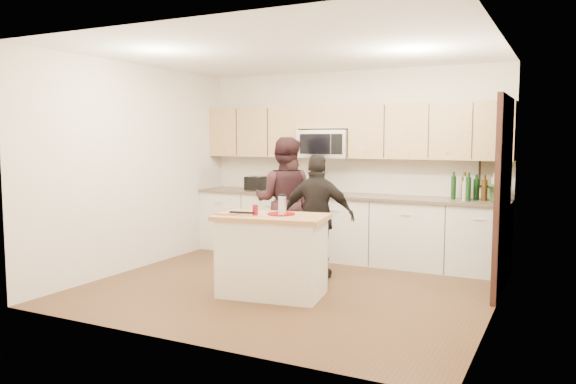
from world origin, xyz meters
The scene contains 21 objects.
floor centered at (0.00, 0.00, 0.00)m, with size 4.50×4.50×0.00m, color #50321B.
room_shell centered at (0.00, 0.00, 1.73)m, with size 4.52×4.02×2.71m.
back_cabinetry centered at (0.00, 1.69, 0.47)m, with size 4.50×0.66×0.94m.
upper_cabinetry centered at (0.03, 1.83, 1.84)m, with size 4.50×0.33×0.75m.
microwave centered at (-0.31, 1.80, 1.65)m, with size 0.76×0.41×0.40m.
doorway centered at (2.23, 0.90, 1.16)m, with size 0.06×1.25×2.20m.
framed_picture centered at (1.95, 1.98, 1.28)m, with size 0.30×0.03×0.38m.
dish_towel centered at (-0.95, 1.50, 0.80)m, with size 0.34×0.60×0.48m.
island centered at (-0.02, -0.39, 0.45)m, with size 1.29×0.87×0.90m.
red_plate centered at (0.06, -0.33, 0.91)m, with size 0.31×0.31×0.02m, color maroon.
box_grater centered at (0.12, -0.42, 1.03)m, with size 0.08×0.06×0.22m.
drink_glass centered at (-0.17, -0.49, 0.96)m, with size 0.06×0.06×0.11m, color maroon.
cutting_board centered at (-0.46, -0.58, 0.91)m, with size 0.24×0.19×0.02m, color #AB7447.
tongs centered at (-0.30, -0.56, 0.93)m, with size 0.27×0.03×0.02m, color black.
knife centered at (-0.31, -0.64, 0.92)m, with size 0.22×0.02×0.01m, color silver.
toaster centered at (-1.41, 1.67, 1.04)m, with size 0.28×0.24×0.21m.
bottle_cluster centered at (1.78, 1.70, 1.11)m, with size 0.57×0.25×0.36m.
orchid centered at (2.10, 1.72, 1.20)m, with size 0.29×0.23×0.53m, color #366528.
woman_left centered at (-0.56, 1.12, 0.74)m, with size 0.54×0.35×1.48m, color black.
woman_center centered at (-0.61, 1.07, 0.87)m, with size 0.85×0.66×1.75m, color black.
woman_right centered at (0.13, 0.53, 0.77)m, with size 0.91×0.38×1.55m, color black.
Camera 1 is at (2.87, -5.74, 1.75)m, focal length 35.00 mm.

